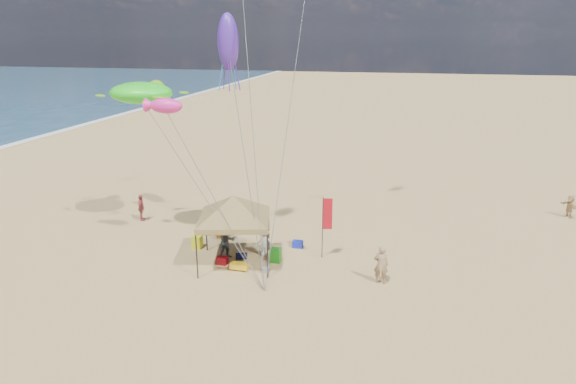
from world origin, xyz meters
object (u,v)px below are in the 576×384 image
(cooler_red, at_px, (222,261))
(cooler_blue, at_px, (298,244))
(beach_cart, at_px, (240,266))
(person_far_a, at_px, (141,208))
(canopy_tent, at_px, (234,198))
(person_near_c, at_px, (264,242))
(person_near_b, at_px, (227,242))
(feather_flag, at_px, (326,218))
(chair_green, at_px, (276,255))
(person_far_c, at_px, (570,206))
(person_near_a, at_px, (381,265))
(chair_yellow, at_px, (197,242))

(cooler_red, distance_m, cooler_blue, 4.39)
(beach_cart, height_order, person_far_a, person_far_a)
(person_far_a, bearing_deg, canopy_tent, -138.08)
(person_near_c, bearing_deg, cooler_blue, -158.83)
(canopy_tent, distance_m, person_near_b, 2.70)
(cooler_blue, xyz_separation_m, person_far_a, (-10.35, 1.92, 0.65))
(feather_flag, bearing_deg, cooler_red, -158.31)
(canopy_tent, distance_m, chair_green, 3.72)
(cooler_red, distance_m, person_far_a, 8.61)
(chair_green, bearing_deg, beach_cart, -138.94)
(canopy_tent, height_order, beach_cart, canopy_tent)
(cooler_blue, relative_size, person_far_c, 0.37)
(cooler_red, distance_m, person_near_c, 2.40)
(person_far_c, bearing_deg, feather_flag, -80.59)
(person_near_b, xyz_separation_m, person_near_c, (1.81, 0.70, -0.12))
(canopy_tent, distance_m, person_far_c, 21.76)
(cooler_blue, relative_size, beach_cart, 0.60)
(chair_green, relative_size, person_near_c, 0.46)
(person_near_a, height_order, person_near_c, person_near_a)
(canopy_tent, xyz_separation_m, chair_green, (1.95, 0.65, -3.11))
(beach_cart, bearing_deg, feather_flag, 31.44)
(beach_cart, xyz_separation_m, person_far_a, (-8.13, 5.27, 0.64))
(chair_green, relative_size, person_near_b, 0.40)
(chair_yellow, relative_size, person_near_b, 0.40)
(cooler_blue, xyz_separation_m, chair_yellow, (-5.31, -1.30, 0.16))
(canopy_tent, bearing_deg, chair_green, 18.37)
(feather_flag, height_order, cooler_red, feather_flag)
(feather_flag, xyz_separation_m, person_far_a, (-12.03, 2.89, -1.36))
(person_far_a, bearing_deg, person_far_c, -92.81)
(person_near_a, distance_m, person_far_a, 15.83)
(chair_yellow, bearing_deg, feather_flag, 2.74)
(chair_yellow, bearing_deg, person_near_a, -10.76)
(beach_cart, relative_size, person_far_a, 0.54)
(canopy_tent, bearing_deg, cooler_red, -157.41)
(cooler_blue, height_order, beach_cart, cooler_blue)
(beach_cart, relative_size, person_near_b, 0.51)
(person_near_c, bearing_deg, beach_cart, 44.30)
(cooler_red, relative_size, chair_yellow, 0.77)
(canopy_tent, height_order, cooler_red, canopy_tent)
(cooler_red, height_order, person_far_c, person_far_c)
(beach_cart, distance_m, person_near_a, 6.89)
(person_near_b, bearing_deg, person_near_c, -20.88)
(cooler_red, height_order, person_far_a, person_far_a)
(person_far_a, bearing_deg, chair_yellow, -139.85)
(chair_green, distance_m, person_near_b, 2.63)
(cooler_red, bearing_deg, canopy_tent, 22.59)
(person_near_a, bearing_deg, chair_yellow, -10.02)
(canopy_tent, xyz_separation_m, beach_cart, (0.43, -0.67, -3.26))
(chair_green, distance_m, beach_cart, 2.01)
(person_near_a, bearing_deg, person_far_a, -18.10)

